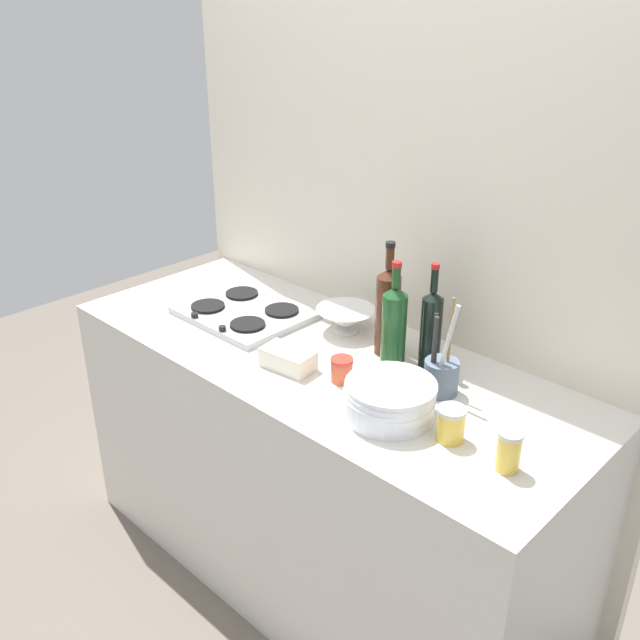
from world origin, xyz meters
TOP-DOWN VIEW (x-y plane):
  - ground_plane at (0.00, 0.00)m, footprint 6.00×6.00m
  - counter_block at (0.00, 0.00)m, footprint 1.80×0.70m
  - backsplash_panel at (0.00, 0.38)m, footprint 1.90×0.06m
  - stovetop_hob at (-0.39, 0.02)m, footprint 0.43×0.35m
  - plate_stack at (0.38, -0.13)m, footprint 0.25×0.25m
  - wine_bottle_leftmost at (0.14, 0.15)m, footprint 0.08×0.08m
  - wine_bottle_mid_left at (0.29, 0.18)m, footprint 0.07×0.07m
  - wine_bottle_mid_right at (0.23, 0.08)m, footprint 0.07×0.07m
  - mixing_bowl at (-0.05, 0.18)m, footprint 0.20×0.20m
  - butter_dish at (-0.01, -0.13)m, footprint 0.17×0.11m
  - utensil_crock at (0.41, 0.07)m, footprint 0.10×0.10m
  - condiment_jar_front at (0.56, -0.10)m, footprint 0.08×0.08m
  - condiment_jar_rear at (0.16, -0.08)m, footprint 0.07×0.07m
  - condiment_jar_spare at (0.74, -0.11)m, footprint 0.06×0.06m

SIDE VIEW (x-z plane):
  - ground_plane at x=0.00m, z-range 0.00..0.00m
  - counter_block at x=0.00m, z-range 0.00..0.90m
  - stovetop_hob at x=-0.39m, z-range 0.89..0.93m
  - butter_dish at x=-0.01m, z-range 0.90..0.96m
  - condiment_jar_rear at x=0.16m, z-range 0.90..0.98m
  - mixing_bowl at x=-0.05m, z-range 0.90..0.99m
  - condiment_jar_front at x=0.56m, z-range 0.90..0.99m
  - plate_stack at x=0.38m, z-range 0.90..1.00m
  - condiment_jar_spare at x=0.74m, z-range 0.90..1.01m
  - utensil_crock at x=0.41m, z-range 0.82..1.11m
  - wine_bottle_mid_left at x=0.29m, z-range 0.86..1.20m
  - wine_bottle_mid_right at x=0.23m, z-range 0.87..1.22m
  - wine_bottle_leftmost at x=0.14m, z-range 0.86..1.23m
  - backsplash_panel at x=0.00m, z-range 0.00..2.58m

